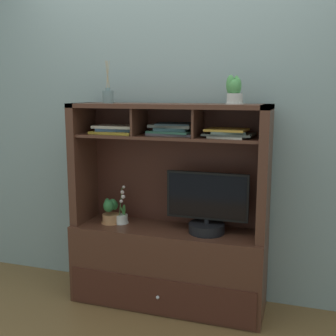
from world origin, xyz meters
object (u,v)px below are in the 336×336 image
potted_succulent (234,92)px  diffuser_bottle (108,96)px  magazine_stack_left (116,130)px  magazine_stack_right (173,129)px  tv_monitor (207,209)px  potted_fern (111,212)px  media_console (168,244)px  potted_orchid (121,216)px  magazine_stack_centre (228,133)px

potted_succulent → diffuser_bottle: bearing=-179.8°
magazine_stack_left → magazine_stack_right: (0.41, 0.02, 0.01)m
tv_monitor → potted_fern: (-0.72, -0.00, -0.08)m
potted_fern → potted_succulent: potted_succulent is taller
media_console → tv_monitor: 0.41m
media_console → tv_monitor: bearing=-5.3°
potted_orchid → potted_succulent: (0.80, 0.01, 0.90)m
media_console → magazine_stack_left: (-0.39, 0.01, 0.81)m
tv_monitor → magazine_stack_right: magazine_stack_right is taller
tv_monitor → magazine_stack_right: bearing=167.7°
diffuser_bottle → potted_succulent: 0.89m
diffuser_bottle → tv_monitor: bearing=-2.0°
potted_orchid → magazine_stack_left: 0.64m
magazine_stack_centre → diffuser_bottle: (-0.86, 0.02, 0.23)m
potted_orchid → diffuser_bottle: bearing=176.7°
magazine_stack_centre → diffuser_bottle: bearing=178.8°
media_console → magazine_stack_left: media_console is taller
media_console → potted_succulent: potted_succulent is taller
tv_monitor → magazine_stack_right: (-0.26, 0.06, 0.53)m
media_console → magazine_stack_right: (0.02, 0.03, 0.82)m
potted_fern → magazine_stack_centre: bearing=0.8°
magazine_stack_left → magazine_stack_right: size_ratio=1.04×
magazine_stack_left → magazine_stack_centre: same height
tv_monitor → magazine_stack_centre: (0.13, 0.01, 0.52)m
magazine_stack_centre → potted_succulent: 0.27m
tv_monitor → potted_orchid: (-0.64, 0.02, -0.12)m
media_console → potted_orchid: size_ratio=5.15×
potted_succulent → media_console: bearing=-179.5°
media_console → magazine_stack_centre: bearing=-2.5°
magazine_stack_right → magazine_stack_centre: bearing=-7.1°
potted_orchid → potted_succulent: potted_succulent is taller
media_console → magazine_stack_left: 0.90m
tv_monitor → diffuser_bottle: size_ratio=1.92×
potted_fern → magazine_stack_right: (0.46, 0.06, 0.61)m
potted_fern → magazine_stack_left: magazine_stack_left is taller
tv_monitor → magazine_stack_left: bearing=177.2°
media_console → diffuser_bottle: 1.13m
magazine_stack_right → media_console: bearing=-125.1°
potted_fern → potted_succulent: size_ratio=1.00×
potted_fern → diffuser_bottle: 0.84m
media_console → magazine_stack_left: bearing=179.0°
tv_monitor → diffuser_bottle: bearing=178.0°
tv_monitor → potted_fern: bearing=-179.7°
magazine_stack_right → diffuser_bottle: (-0.47, -0.03, 0.22)m
potted_fern → magazine_stack_right: magazine_stack_right is taller
magazine_stack_centre → potted_succulent: size_ratio=1.79×
magazine_stack_left → magazine_stack_centre: (0.81, -0.03, 0.00)m
tv_monitor → magazine_stack_left: (-0.68, 0.03, 0.52)m
media_console → potted_succulent: (0.44, 0.00, 1.07)m
magazine_stack_centre → potted_succulent: (0.03, 0.02, 0.27)m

